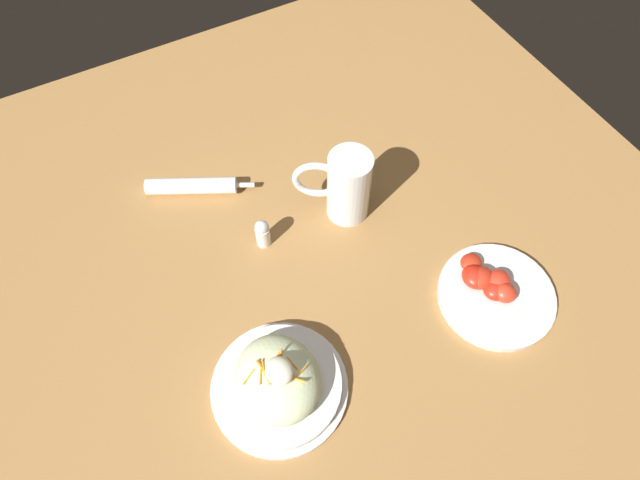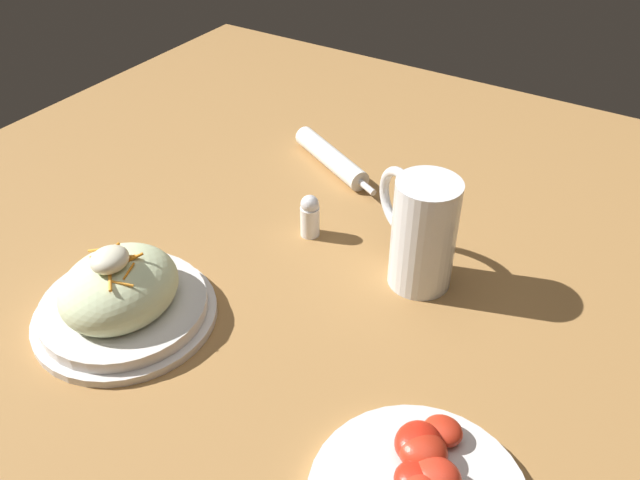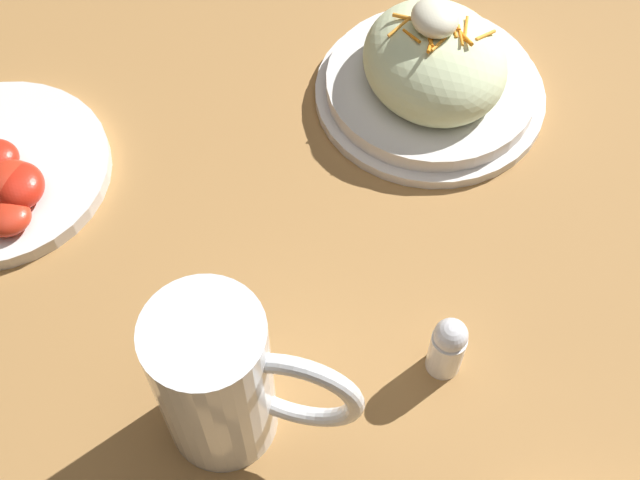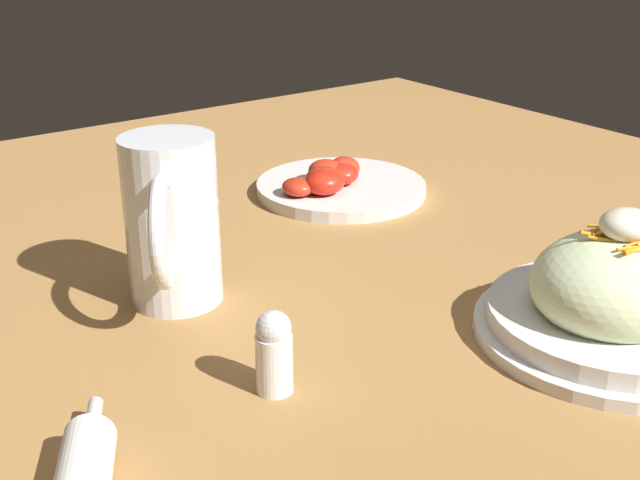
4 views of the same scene
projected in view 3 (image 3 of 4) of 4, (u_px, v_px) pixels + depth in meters
name	position (u px, v px, depth m)	size (l,w,h in m)	color
ground_plane	(321.00, 292.00, 0.69)	(1.43, 1.43, 0.00)	#9E703D
salad_plate	(433.00, 72.00, 0.78)	(0.22, 0.22, 0.11)	silver
beer_mug	(221.00, 386.00, 0.58)	(0.10, 0.13, 0.15)	white
salt_shaker	(448.00, 346.00, 0.63)	(0.03, 0.03, 0.06)	white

